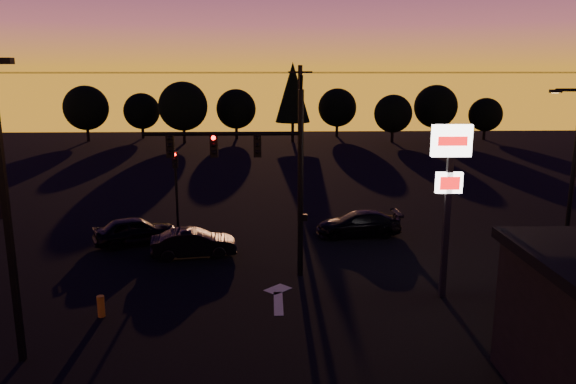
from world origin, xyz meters
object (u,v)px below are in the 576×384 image
car_mid (194,243)px  car_right (358,224)px  traffic_signal_mast (263,164)px  car_left (136,230)px  bollard (101,306)px  secondary_signal (176,179)px  pylon_sign (449,175)px  streetlight (572,168)px  parking_lot_light (4,195)px

car_mid → car_right: (8.41, 3.12, -0.00)m
traffic_signal_mast → car_left: (-6.60, 4.71, -4.23)m
bollard → car_left: bearing=94.8°
traffic_signal_mast → secondary_signal: traffic_signal_mast is taller
traffic_signal_mast → bollard: (-5.86, -3.94, -4.54)m
pylon_sign → car_left: (-13.70, 7.20, -4.20)m
traffic_signal_mast → car_mid: 6.05m
secondary_signal → pylon_sign: bearing=-39.8°
traffic_signal_mast → car_right: size_ratio=1.89×
bollard → car_left: size_ratio=0.19×
pylon_sign → car_mid: 12.41m
bollard → pylon_sign: bearing=6.4°
car_left → bollard: bearing=162.0°
bollard → car_right: 14.61m
streetlight → bollard: 20.99m
secondary_signal → car_mid: (1.54, -4.84, -2.20)m
pylon_sign → car_right: (-2.06, 8.27, -4.25)m
car_left → traffic_signal_mast: bearing=-148.4°
parking_lot_light → streetlight: parking_lot_light is taller
streetlight → car_left: size_ratio=1.92×
streetlight → bollard: size_ratio=10.06×
bollard → parking_lot_light: bearing=-116.7°
parking_lot_light → car_left: bearing=86.1°
secondary_signal → car_mid: size_ratio=1.08×
parking_lot_light → pylon_sign: parking_lot_light is taller
car_left → pylon_sign: bearing=-140.6°
car_left → car_mid: size_ratio=1.04×
car_right → parking_lot_light: bearing=-48.5°
car_left → car_right: (11.64, 1.07, -0.05)m
streetlight → car_left: bearing=171.2°
pylon_sign → streetlight: 8.00m
bollard → secondary_signal: bearing=85.2°
traffic_signal_mast → parking_lot_light: size_ratio=0.94×
parking_lot_light → car_left: size_ratio=2.19×
streetlight → bollard: bearing=-164.7°
parking_lot_light → bollard: size_ratio=11.50×
traffic_signal_mast → car_right: bearing=48.9°
secondary_signal → car_left: size_ratio=1.04×
parking_lot_light → car_left: parking_lot_light is taller
secondary_signal → car_mid: secondary_signal is taller
traffic_signal_mast → secondary_signal: 9.19m
secondary_signal → pylon_sign: pylon_sign is taller
streetlight → car_left: (-20.60, 3.20, -3.71)m
streetlight → car_mid: size_ratio=1.99×
bollard → car_right: car_right is taller
car_right → secondary_signal: bearing=-104.0°
streetlight → car_right: (-8.96, 4.27, -3.76)m
bollard → car_left: car_left is taller
traffic_signal_mast → car_left: size_ratio=2.06×
traffic_signal_mast → car_mid: bearing=141.8°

